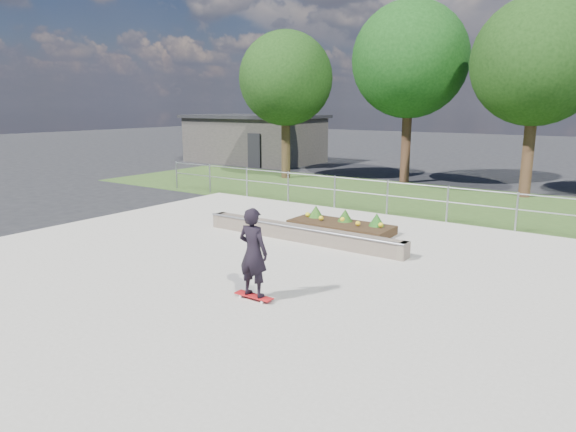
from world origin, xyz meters
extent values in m
plane|color=black|center=(0.00, 0.00, 0.00)|extent=(120.00, 120.00, 0.00)
cube|color=#2C461C|center=(0.00, 11.00, 0.01)|extent=(30.00, 8.00, 0.02)
cube|color=#A29D90|center=(0.00, 0.00, 0.03)|extent=(15.00, 15.00, 0.06)
cylinder|color=gray|center=(-10.00, 7.50, 0.60)|extent=(0.06, 0.06, 1.20)
cylinder|color=gray|center=(-8.00, 7.50, 0.60)|extent=(0.06, 0.06, 1.20)
cylinder|color=#9B9DA4|center=(-6.00, 7.50, 0.60)|extent=(0.06, 0.06, 1.20)
cylinder|color=gray|center=(-4.00, 7.50, 0.60)|extent=(0.06, 0.06, 1.20)
cylinder|color=#979A9F|center=(-2.00, 7.50, 0.60)|extent=(0.06, 0.06, 1.20)
cylinder|color=gray|center=(0.00, 7.50, 0.60)|extent=(0.06, 0.06, 1.20)
cylinder|color=#92949A|center=(2.00, 7.50, 0.60)|extent=(0.06, 0.06, 1.20)
cylinder|color=#93969B|center=(4.00, 7.50, 0.60)|extent=(0.06, 0.06, 1.20)
cylinder|color=#9B9EA3|center=(0.00, 7.50, 1.15)|extent=(20.00, 0.04, 0.04)
cylinder|color=#94969C|center=(0.00, 7.50, 0.70)|extent=(20.00, 0.04, 0.04)
cube|color=#2F2D2A|center=(-14.00, 18.00, 1.40)|extent=(8.00, 5.00, 2.80)
cube|color=black|center=(-14.00, 18.00, 2.90)|extent=(8.40, 5.40, 0.20)
cube|color=black|center=(-12.00, 15.45, 1.00)|extent=(0.90, 0.10, 2.00)
cylinder|color=#302213|center=(-8.00, 13.00, 1.46)|extent=(0.44, 0.44, 2.93)
sphere|color=black|center=(-8.00, 13.00, 4.88)|extent=(4.55, 4.55, 4.55)
cylinder|color=#331D14|center=(-2.50, 15.00, 1.69)|extent=(0.44, 0.44, 3.38)
sphere|color=black|center=(-2.50, 15.00, 5.62)|extent=(5.25, 5.25, 5.25)
cylinder|color=#372216|center=(3.00, 14.00, 1.57)|extent=(0.44, 0.44, 3.15)
sphere|color=black|center=(3.00, 14.00, 5.25)|extent=(4.90, 4.90, 4.90)
cube|color=brown|center=(-0.47, 3.05, 0.26)|extent=(6.00, 0.40, 0.40)
cylinder|color=gray|center=(-0.47, 2.85, 0.46)|extent=(6.00, 0.06, 0.06)
cube|color=brown|center=(-3.37, 3.05, 0.26)|extent=(0.15, 0.42, 0.40)
cube|color=brown|center=(2.43, 3.05, 0.26)|extent=(0.15, 0.42, 0.40)
cube|color=black|center=(-0.11, 4.59, 0.18)|extent=(3.00, 1.20, 0.25)
sphere|color=yellow|center=(-1.31, 4.69, 0.39)|extent=(0.14, 0.14, 0.14)
sphere|color=gold|center=(-0.71, 4.49, 0.39)|extent=(0.14, 0.14, 0.14)
sphere|color=yellow|center=(-0.11, 4.69, 0.39)|extent=(0.14, 0.14, 0.14)
sphere|color=yellow|center=(0.49, 4.49, 0.39)|extent=(0.14, 0.14, 0.14)
sphere|color=yellow|center=(1.09, 4.69, 0.39)|extent=(0.14, 0.14, 0.14)
cone|color=#224E16|center=(-1.11, 4.84, 0.49)|extent=(0.44, 0.44, 0.36)
cone|color=#1E4814|center=(-0.11, 4.84, 0.49)|extent=(0.44, 0.44, 0.36)
cone|color=#194C15|center=(0.89, 4.84, 0.49)|extent=(0.44, 0.44, 0.36)
cylinder|color=silver|center=(0.90, -1.07, 0.09)|extent=(0.05, 0.03, 0.05)
cylinder|color=silver|center=(0.90, -0.89, 0.09)|extent=(0.05, 0.03, 0.05)
cylinder|color=white|center=(1.42, -1.07, 0.09)|extent=(0.05, 0.03, 0.05)
cylinder|color=white|center=(1.42, -0.89, 0.09)|extent=(0.05, 0.03, 0.05)
cylinder|color=#A5A6AB|center=(0.90, -0.98, 0.11)|extent=(0.02, 0.18, 0.02)
cylinder|color=gray|center=(1.42, -0.98, 0.11)|extent=(0.02, 0.18, 0.02)
cube|color=#A71417|center=(1.16, -0.98, 0.13)|extent=(0.80, 0.21, 0.02)
imported|color=black|center=(1.16, -0.98, 0.98)|extent=(0.62, 0.42, 1.67)
camera|label=1|loc=(6.89, -8.03, 3.63)|focal=32.00mm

